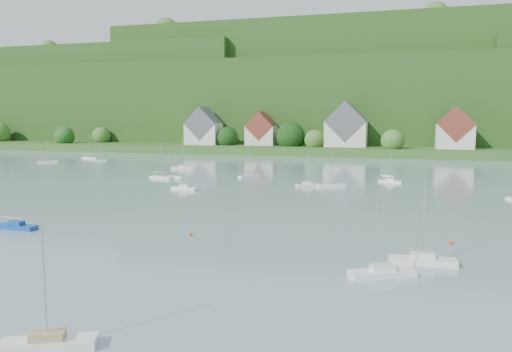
# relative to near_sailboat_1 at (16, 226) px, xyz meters

# --- Properties ---
(far_shore_strip) EXTENTS (600.00, 60.00, 3.00)m
(far_shore_strip) POSITION_rel_near_sailboat_1_xyz_m (22.76, 157.88, 1.07)
(far_shore_strip) COLOR #2D5821
(far_shore_strip) RESTS_ON ground
(forested_ridge) EXTENTS (620.00, 181.22, 69.89)m
(forested_ridge) POSITION_rel_near_sailboat_1_xyz_m (23.16, 226.45, 22.46)
(forested_ridge) COLOR #1D4315
(forested_ridge) RESTS_ON ground
(village_building_0) EXTENTS (14.00, 10.40, 16.00)m
(village_building_0) POSITION_rel_near_sailboat_1_xyz_m (-32.24, 144.88, 9.09)
(village_building_0) COLOR silver
(village_building_0) RESTS_ON far_shore_strip
(village_building_1) EXTENTS (12.00, 9.36, 14.00)m
(village_building_1) POSITION_rel_near_sailboat_1_xyz_m (-7.24, 146.88, 8.33)
(village_building_1) COLOR silver
(village_building_1) RESTS_ON far_shore_strip
(village_building_2) EXTENTS (16.00, 11.44, 18.00)m
(village_building_2) POSITION_rel_near_sailboat_1_xyz_m (27.76, 145.88, 9.84)
(village_building_2) COLOR silver
(village_building_2) RESTS_ON far_shore_strip
(village_building_3) EXTENTS (13.00, 10.40, 15.50)m
(village_building_3) POSITION_rel_near_sailboat_1_xyz_m (67.76, 143.88, 9.00)
(village_building_3) COLOR silver
(village_building_3) RESTS_ON far_shore_strip
(near_sailboat_1) EXTENTS (5.79, 1.77, 7.75)m
(near_sailboat_1) POSITION_rel_near_sailboat_1_xyz_m (0.00, 0.00, 0.00)
(near_sailboat_1) COLOR #16419A
(near_sailboat_1) RESTS_ON ground
(near_sailboat_2) EXTENTS (6.14, 3.95, 8.07)m
(near_sailboat_2) POSITION_rel_near_sailboat_1_xyz_m (26.81, -27.32, 0.01)
(near_sailboat_2) COLOR white
(near_sailboat_2) RESTS_ON ground
(near_sailboat_3) EXTENTS (6.24, 4.29, 8.27)m
(near_sailboat_3) POSITION_rel_near_sailboat_1_xyz_m (46.67, -6.88, 0.02)
(near_sailboat_3) COLOR white
(near_sailboat_3) RESTS_ON ground
(near_sailboat_4) EXTENTS (6.65, 2.32, 8.81)m
(near_sailboat_4) POSITION_rel_near_sailboat_1_xyz_m (50.36, -1.81, 0.03)
(near_sailboat_4) COLOR white
(near_sailboat_4) RESTS_ON ground
(mooring_buoy_1) EXTENTS (0.45, 0.45, 0.45)m
(mooring_buoy_1) POSITION_rel_near_sailboat_1_xyz_m (48.87, -2.34, -0.43)
(mooring_buoy_1) COLOR white
(mooring_buoy_1) RESTS_ON ground
(mooring_buoy_2) EXTENTS (0.48, 0.48, 0.48)m
(mooring_buoy_2) POSITION_rel_near_sailboat_1_xyz_m (53.87, 7.49, -0.43)
(mooring_buoy_2) COLOR #DB410E
(mooring_buoy_2) RESTS_ON ground
(mooring_buoy_3) EXTENTS (0.45, 0.45, 0.45)m
(mooring_buoy_3) POSITION_rel_near_sailboat_1_xyz_m (23.42, 2.92, -0.43)
(mooring_buoy_3) COLOR #DB410E
(mooring_buoy_3) RESTS_ON ground
(far_sailboat_cluster) EXTENTS (185.96, 69.01, 8.71)m
(far_sailboat_cluster) POSITION_rel_near_sailboat_1_xyz_m (31.91, 71.83, -0.05)
(far_sailboat_cluster) COLOR white
(far_sailboat_cluster) RESTS_ON ground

